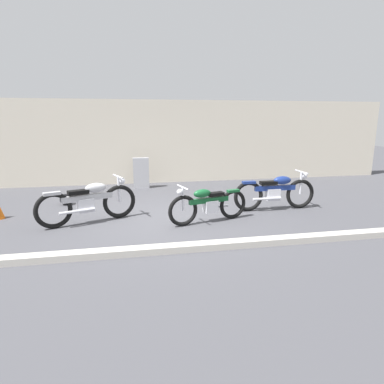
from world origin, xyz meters
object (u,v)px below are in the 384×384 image
stone_marker (141,173)px  motorcycle_silver (89,202)px  helmet (66,199)px  motorcycle_green (208,204)px  motorcycle_blue (276,192)px

stone_marker → motorcycle_silver: 3.78m
stone_marker → helmet: stone_marker is taller
motorcycle_green → stone_marker: bearing=-86.7°
helmet → motorcycle_blue: (5.31, -1.51, 0.32)m
helmet → motorcycle_silver: motorcycle_silver is taller
helmet → motorcycle_green: 4.06m
stone_marker → motorcycle_silver: size_ratio=0.48×
helmet → motorcycle_silver: size_ratio=0.14×
motorcycle_silver → helmet: bearing=93.6°
motorcycle_silver → motorcycle_green: (2.59, -0.47, -0.06)m
motorcycle_green → helmet: bearing=-47.6°
helmet → motorcycle_silver: (0.81, -1.73, 0.33)m
helmet → motorcycle_green: motorcycle_green is taller
motorcycle_blue → motorcycle_green: size_ratio=1.14×
motorcycle_blue → stone_marker: bearing=133.5°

